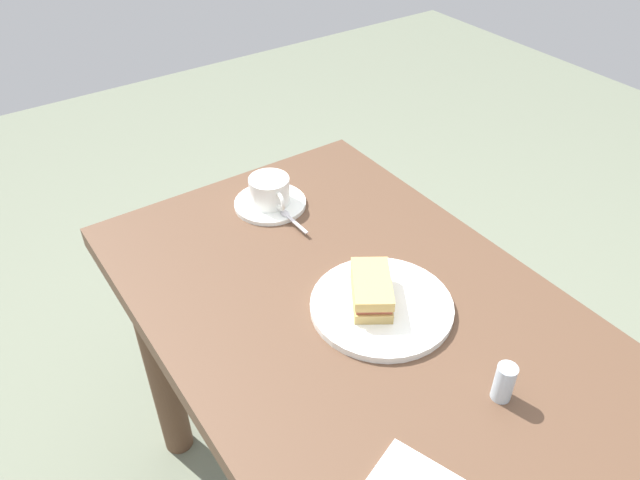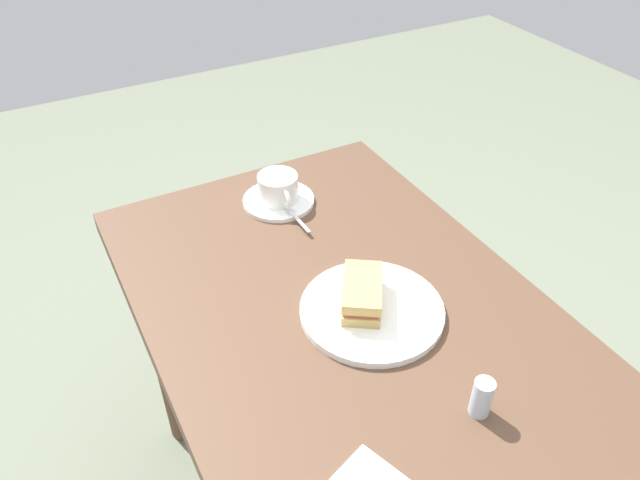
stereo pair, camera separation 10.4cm
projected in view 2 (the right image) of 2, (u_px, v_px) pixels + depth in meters
dining_table at (367, 389)px, 1.15m from camera, size 1.21×0.70×0.76m
sandwich_plate at (372, 310)px, 1.10m from camera, size 0.26×0.26×0.01m
sandwich_front at (362, 293)px, 1.09m from camera, size 0.14×0.13×0.05m
coffee_saucer at (279, 201)px, 1.38m from camera, size 0.16×0.16×0.01m
coffee_cup at (278, 187)px, 1.36m from camera, size 0.12×0.09×0.06m
spoon at (295, 216)px, 1.32m from camera, size 0.10×0.02×0.01m
salt_shaker at (482, 398)px, 0.92m from camera, size 0.03×0.03×0.07m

